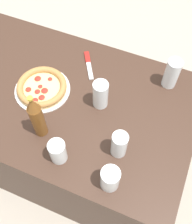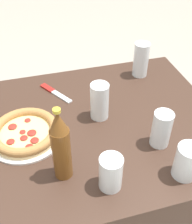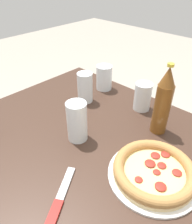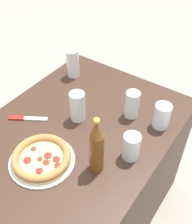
# 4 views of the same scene
# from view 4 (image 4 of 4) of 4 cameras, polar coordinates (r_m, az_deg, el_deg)

# --- Properties ---
(table) EXTENTS (1.29, 0.79, 0.73)m
(table) POSITION_cam_4_polar(r_m,az_deg,el_deg) (1.52, -6.32, -15.89)
(table) COLOR #3D281E
(table) RESTS_ON ground_plane
(pizza_pepperoni) EXTENTS (0.27, 0.27, 0.05)m
(pizza_pepperoni) POSITION_cam_4_polar(r_m,az_deg,el_deg) (1.16, -10.84, -9.28)
(pizza_pepperoni) COLOR white
(pizza_pepperoni) RESTS_ON table
(glass_red_wine) EXTENTS (0.07, 0.07, 0.16)m
(glass_red_wine) POSITION_cam_4_polar(r_m,az_deg,el_deg) (1.57, -4.69, 9.57)
(glass_red_wine) COLOR white
(glass_red_wine) RESTS_ON table
(glass_lemonade) EXTENTS (0.07, 0.07, 0.15)m
(glass_lemonade) POSITION_cam_4_polar(r_m,az_deg,el_deg) (1.29, -3.76, 0.87)
(glass_lemonade) COLOR white
(glass_lemonade) RESTS_ON table
(glass_cola) EXTENTS (0.07, 0.07, 0.13)m
(glass_cola) POSITION_cam_4_polar(r_m,az_deg,el_deg) (1.32, 7.32, 1.30)
(glass_cola) COLOR white
(glass_cola) RESTS_ON table
(glass_orange_juice) EXTENTS (0.08, 0.08, 0.12)m
(glass_orange_juice) POSITION_cam_4_polar(r_m,az_deg,el_deg) (1.29, 13.21, -0.96)
(glass_orange_juice) COLOR white
(glass_orange_juice) RESTS_ON table
(glass_water) EXTENTS (0.07, 0.07, 0.12)m
(glass_water) POSITION_cam_4_polar(r_m,az_deg,el_deg) (1.14, 7.17, -7.15)
(glass_water) COLOR white
(glass_water) RESTS_ON table
(beer_bottle) EXTENTS (0.06, 0.06, 0.27)m
(beer_bottle) POSITION_cam_4_polar(r_m,az_deg,el_deg) (1.04, 0.07, -7.13)
(beer_bottle) COLOR brown
(beer_bottle) RESTS_ON table
(knife) EXTENTS (0.12, 0.17, 0.01)m
(knife) POSITION_cam_4_polar(r_m,az_deg,el_deg) (1.36, -14.01, -1.26)
(knife) COLOR maroon
(knife) RESTS_ON table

